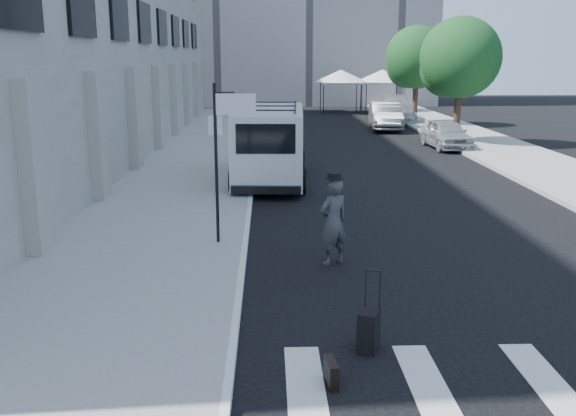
{
  "coord_description": "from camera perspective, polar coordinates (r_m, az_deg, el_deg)",
  "views": [
    {
      "loc": [
        -1.46,
        -10.64,
        4.21
      ],
      "look_at": [
        -1.09,
        1.58,
        1.3
      ],
      "focal_mm": 40.0,
      "sensor_mm": 36.0,
      "label": 1
    }
  ],
  "objects": [
    {
      "name": "ground",
      "position": [
        11.53,
        5.7,
        -8.09
      ],
      "size": [
        120.0,
        120.0,
        0.0
      ],
      "primitive_type": "plane",
      "color": "black",
      "rests_on": "ground"
    },
    {
      "name": "sidewalk_left",
      "position": [
        27.1,
        -7.68,
        4.49
      ],
      "size": [
        4.5,
        48.0,
        0.15
      ],
      "primitive_type": "cube",
      "color": "gray",
      "rests_on": "ground"
    },
    {
      "name": "sidewalk_right",
      "position": [
        32.64,
        17.02,
        5.52
      ],
      "size": [
        4.0,
        56.0,
        0.15
      ],
      "primitive_type": "cube",
      "color": "gray",
      "rests_on": "ground"
    },
    {
      "name": "building_left",
      "position": [
        30.4,
        -21.92,
        15.84
      ],
      "size": [
        10.0,
        44.0,
        12.0
      ],
      "primitive_type": "cube",
      "color": "gray",
      "rests_on": "ground"
    },
    {
      "name": "sign_pole",
      "position": [
        13.95,
        -5.5,
        6.92
      ],
      "size": [
        1.03,
        0.07,
        3.5
      ],
      "color": "black",
      "rests_on": "sidewalk_left"
    },
    {
      "name": "tree_near",
      "position": [
        32.07,
        14.82,
        12.53
      ],
      "size": [
        3.8,
        3.83,
        6.03
      ],
      "color": "black",
      "rests_on": "ground"
    },
    {
      "name": "tree_far",
      "position": [
        40.79,
        11.2,
        12.81
      ],
      "size": [
        3.8,
        3.83,
        6.03
      ],
      "color": "black",
      "rests_on": "ground"
    },
    {
      "name": "tent_left",
      "position": [
        48.96,
        4.73,
        11.59
      ],
      "size": [
        4.0,
        4.0,
        3.2
      ],
      "color": "black",
      "rests_on": "ground"
    },
    {
      "name": "tent_right",
      "position": [
        49.92,
        8.39,
        11.52
      ],
      "size": [
        4.0,
        4.0,
        3.2
      ],
      "color": "black",
      "rests_on": "ground"
    },
    {
      "name": "businessman",
      "position": [
        13.13,
        4.06,
        -1.23
      ],
      "size": [
        0.79,
        0.71,
        1.81
      ],
      "primitive_type": "imported",
      "rotation": [
        0.0,
        0.0,
        3.69
      ],
      "color": "#3B3B3E",
      "rests_on": "ground"
    },
    {
      "name": "briefcase",
      "position": [
        8.67,
        3.86,
        -14.39
      ],
      "size": [
        0.17,
        0.45,
        0.34
      ],
      "primitive_type": "cube",
      "rotation": [
        0.0,
        0.0,
        0.12
      ],
      "color": "black",
      "rests_on": "ground"
    },
    {
      "name": "suitcase",
      "position": [
        9.58,
        7.19,
        -10.7
      ],
      "size": [
        0.4,
        0.49,
        1.18
      ],
      "rotation": [
        0.0,
        0.0,
        -0.37
      ],
      "color": "black",
      "rests_on": "ground"
    },
    {
      "name": "cargo_van",
      "position": [
        21.97,
        -1.59,
        5.73
      ],
      "size": [
        2.59,
        6.75,
        2.49
      ],
      "rotation": [
        0.0,
        0.0,
        -0.05
      ],
      "color": "silver",
      "rests_on": "ground"
    },
    {
      "name": "parked_car_a",
      "position": [
        30.81,
        13.88,
        6.42
      ],
      "size": [
        1.81,
        4.07,
        1.36
      ],
      "primitive_type": "imported",
      "rotation": [
        0.0,
        0.0,
        0.05
      ],
      "color": "#A4A6AB",
      "rests_on": "ground"
    },
    {
      "name": "parked_car_b",
      "position": [
        38.03,
        8.66,
        8.08
      ],
      "size": [
        2.08,
        4.94,
        1.59
      ],
      "primitive_type": "imported",
      "rotation": [
        0.0,
        0.0,
        -0.08
      ],
      "color": "#575B5F",
      "rests_on": "ground"
    },
    {
      "name": "parked_car_c",
      "position": [
        42.65,
        9.51,
        8.66
      ],
      "size": [
        3.0,
        6.0,
        1.67
      ],
      "primitive_type": "imported",
      "rotation": [
        0.0,
        0.0,
        -0.12
      ],
      "color": "#9EA0A5",
      "rests_on": "ground"
    }
  ]
}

